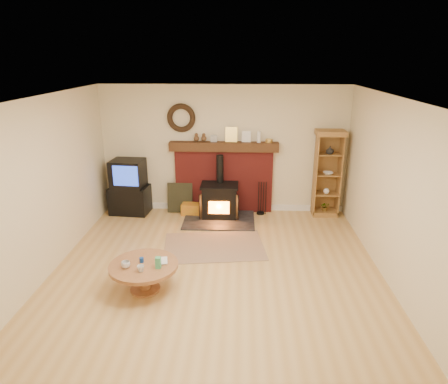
{
  "coord_description": "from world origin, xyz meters",
  "views": [
    {
      "loc": [
        0.36,
        -5.23,
        3.13
      ],
      "look_at": [
        0.08,
        1.0,
        0.99
      ],
      "focal_mm": 32.0,
      "sensor_mm": 36.0,
      "label": 1
    }
  ],
  "objects_px": {
    "wood_stove": "(220,202)",
    "curio_cabinet": "(327,173)",
    "coffee_table": "(144,269)",
    "tv_unit": "(129,188)"
  },
  "relations": [
    {
      "from": "tv_unit",
      "to": "coffee_table",
      "type": "distance_m",
      "value": 3.06
    },
    {
      "from": "curio_cabinet",
      "to": "wood_stove",
      "type": "bearing_deg",
      "value": -172.57
    },
    {
      "from": "tv_unit",
      "to": "coffee_table",
      "type": "relative_size",
      "value": 1.19
    },
    {
      "from": "coffee_table",
      "to": "wood_stove",
      "type": "bearing_deg",
      "value": 71.59
    },
    {
      "from": "wood_stove",
      "to": "curio_cabinet",
      "type": "bearing_deg",
      "value": 7.43
    },
    {
      "from": "curio_cabinet",
      "to": "coffee_table",
      "type": "relative_size",
      "value": 1.84
    },
    {
      "from": "curio_cabinet",
      "to": "coffee_table",
      "type": "distance_m",
      "value": 4.3
    },
    {
      "from": "wood_stove",
      "to": "coffee_table",
      "type": "distance_m",
      "value": 2.84
    },
    {
      "from": "curio_cabinet",
      "to": "coffee_table",
      "type": "xyz_separation_m",
      "value": [
        -3.05,
        -2.98,
        -0.55
      ]
    },
    {
      "from": "wood_stove",
      "to": "curio_cabinet",
      "type": "relative_size",
      "value": 0.8
    }
  ]
}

